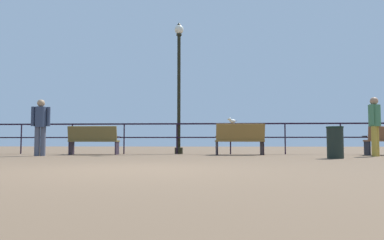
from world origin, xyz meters
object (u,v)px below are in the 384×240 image
Objects in this scene: bench_near_left at (93,139)px; person_by_bench at (41,123)px; seagull_on_rail at (232,121)px; bench_near_right at (240,138)px; trash_bin at (335,142)px; person_at_railing at (375,122)px; lamppost_center at (179,79)px.

bench_near_left is 0.96× the size of person_by_bench.
person_by_bench is 6.07m from seagull_on_rail.
bench_near_left is 4.74m from bench_near_right.
trash_bin is at bearing -53.21° from seagull_on_rail.
person_at_railing is 4.82× the size of seagull_on_rail.
seagull_on_rail is (-3.97, 1.74, 0.17)m from person_at_railing.
bench_near_right reaches higher than bench_near_left.
bench_near_right reaches higher than trash_bin.
bench_near_right is 6.08m from person_by_bench.
bench_near_right is at bearing 132.23° from trash_bin.
bench_near_left is 4.55× the size of seagull_on_rail.
person_at_railing is at bearing -6.43° from bench_near_left.
bench_near_left is at bearing 43.61° from person_by_bench.
bench_near_right is 1.02m from seagull_on_rail.
lamppost_center reaches higher than bench_near_left.
person_at_railing is (8.50, -0.96, 0.46)m from bench_near_left.
bench_near_right is 4.48× the size of seagull_on_rail.
lamppost_center reaches higher than person_at_railing.
lamppost_center reaches higher than person_by_bench.
trash_bin is (8.12, -1.24, -0.56)m from person_by_bench.
seagull_on_rail reaches higher than bench_near_left.
bench_near_right is at bearing 165.82° from person_at_railing.
lamppost_center is 6.33m from person_at_railing.
person_by_bench is (-5.95, -1.15, 0.43)m from bench_near_right.
person_at_railing is at bearing -14.18° from bench_near_right.
bench_near_left is at bearing -160.60° from lamppost_center.
seagull_on_rail reaches higher than bench_near_right.
person_at_railing is at bearing -23.61° from seagull_on_rail.
bench_near_left is at bearing 179.91° from bench_near_right.
person_by_bench is at bearing -178.83° from person_at_railing.
person_at_railing is at bearing -18.20° from lamppost_center.
bench_near_right is 3.91m from person_at_railing.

